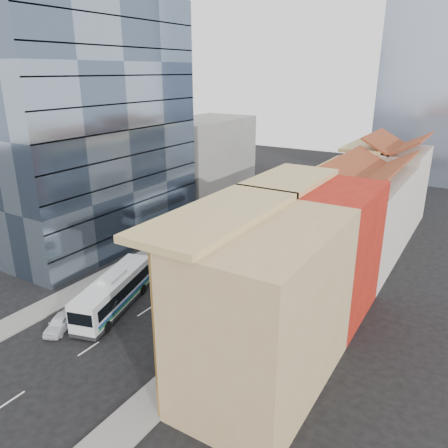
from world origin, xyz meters
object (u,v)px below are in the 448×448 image
Objects in this scene: office_tower at (92,127)px; bus_left_near at (114,292)px; bus_left_far at (222,219)px; bus_right at (206,290)px; shophouse_tan at (266,309)px; sedan_left at (60,323)px.

bus_left_near is at bearing -40.51° from office_tower.
bus_left_far reaches higher than bus_right.
bus_left_near is (-16.73, 1.80, -4.18)m from shophouse_tan.
sedan_left is at bearing -169.79° from shophouse_tan.
bus_right is at bearing 24.01° from sedan_left.
shophouse_tan is 35.19m from office_tower.
bus_left_far is at bearing 127.42° from shophouse_tan.
bus_left_far is 20.76m from bus_right.
sedan_left is (0.85, -28.34, -1.25)m from bus_left_far.
office_tower is at bearing -137.30° from bus_left_far.
bus_left_far is at bearing 79.87° from bus_left_near.
bus_left_near is 2.89× the size of sedan_left.
office_tower is 2.65× the size of bus_left_near.
shophouse_tan is at bearing -22.25° from bus_left_near.
shophouse_tan is at bearing -14.29° from sedan_left.
sedan_left is at bearing -135.42° from bus_right.
office_tower is 2.69× the size of bus_right.
shophouse_tan is at bearing -52.87° from bus_left_far.
bus_left_near is 1.02× the size of bus_right.
sedan_left is (-1.58, -5.10, -1.15)m from bus_left_near.
sedan_left is at bearing -88.57° from bus_left_far.
office_tower is 20.81m from bus_left_far.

